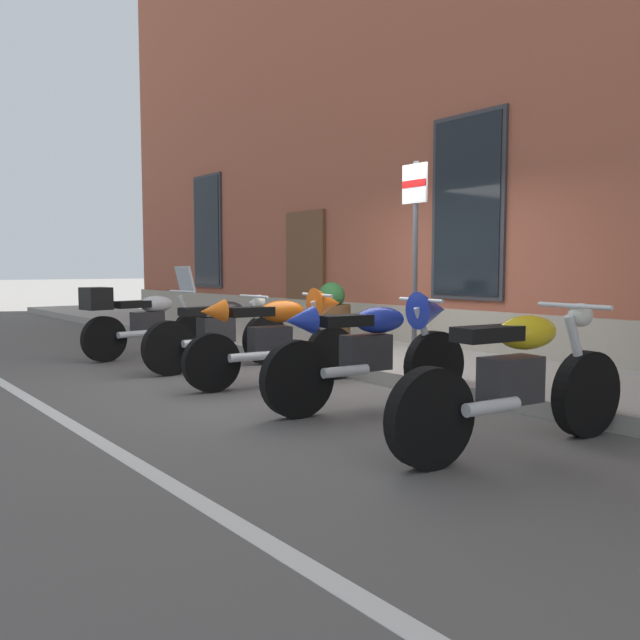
# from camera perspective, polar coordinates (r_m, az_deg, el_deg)

# --- Properties ---
(ground_plane) EXTENTS (140.00, 140.00, 0.00)m
(ground_plane) POSITION_cam_1_polar(r_m,az_deg,el_deg) (7.48, 1.97, -5.14)
(ground_plane) COLOR #565451
(sidewalk) EXTENTS (27.89, 2.27, 0.15)m
(sidewalk) POSITION_cam_1_polar(r_m,az_deg,el_deg) (8.24, 7.99, -3.73)
(sidewalk) COLOR gray
(sidewalk) RESTS_ON ground_plane
(lane_stripe) EXTENTS (27.89, 0.12, 0.01)m
(lane_stripe) POSITION_cam_1_polar(r_m,az_deg,el_deg) (5.96, -22.37, -7.98)
(lane_stripe) COLOR silver
(lane_stripe) RESTS_ON ground_plane
(brick_pub_facade) EXTENTS (21.89, 5.42, 8.78)m
(brick_pub_facade) POSITION_cam_1_polar(r_m,az_deg,el_deg) (11.64, 22.05, 19.83)
(brick_pub_facade) COLOR brown
(brick_pub_facade) RESTS_ON ground_plane
(motorcycle_silver_touring) EXTENTS (0.68, 2.06, 1.30)m
(motorcycle_silver_touring) POSITION_cam_1_polar(r_m,az_deg,el_deg) (9.39, -15.51, 0.04)
(motorcycle_silver_touring) COLOR black
(motorcycle_silver_touring) RESTS_ON ground_plane
(motorcycle_black_naked) EXTENTS (0.62, 2.06, 0.93)m
(motorcycle_black_naked) POSITION_cam_1_polar(r_m,az_deg,el_deg) (8.09, -8.86, -1.07)
(motorcycle_black_naked) COLOR black
(motorcycle_black_naked) RESTS_ON ground_plane
(motorcycle_orange_sport) EXTENTS (0.62, 2.05, 1.05)m
(motorcycle_orange_sport) POSITION_cam_1_polar(r_m,az_deg,el_deg) (6.94, -3.50, -1.13)
(motorcycle_orange_sport) COLOR black
(motorcycle_orange_sport) RESTS_ON ground_plane
(motorcycle_blue_sport) EXTENTS (0.62, 2.18, 1.05)m
(motorcycle_blue_sport) POSITION_cam_1_polar(r_m,az_deg,el_deg) (5.84, 5.21, -2.27)
(motorcycle_blue_sport) COLOR black
(motorcycle_blue_sport) RESTS_ON ground_plane
(motorcycle_yellow_naked) EXTENTS (0.62, 2.18, 1.02)m
(motorcycle_yellow_naked) POSITION_cam_1_polar(r_m,az_deg,el_deg) (4.63, 17.31, -5.18)
(motorcycle_yellow_naked) COLOR black
(motorcycle_yellow_naked) RESTS_ON ground_plane
(parking_sign) EXTENTS (0.36, 0.07, 2.32)m
(parking_sign) POSITION_cam_1_polar(r_m,az_deg,el_deg) (7.40, 8.48, 7.61)
(parking_sign) COLOR #4C4C51
(parking_sign) RESTS_ON sidewalk
(barrel_planter) EXTENTS (0.60, 0.60, 0.91)m
(barrel_planter) POSITION_cam_1_polar(r_m,az_deg,el_deg) (9.68, 1.05, 0.32)
(barrel_planter) COLOR brown
(barrel_planter) RESTS_ON sidewalk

